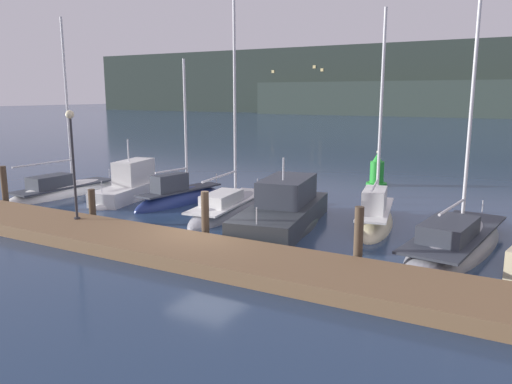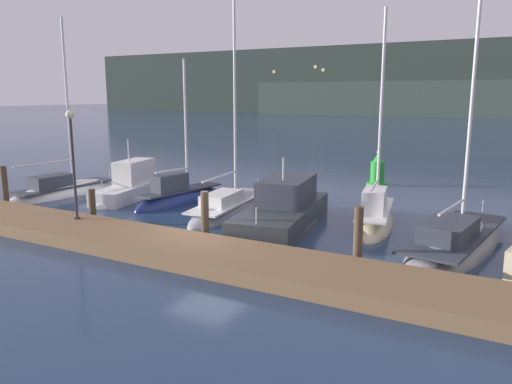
{
  "view_description": "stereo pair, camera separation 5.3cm",
  "coord_description": "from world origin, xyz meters",
  "px_view_note": "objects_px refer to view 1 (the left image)",
  "views": [
    {
      "loc": [
        9.88,
        -14.33,
        5.22
      ],
      "look_at": [
        0.0,
        3.63,
        1.2
      ],
      "focal_mm": 35.0,
      "sensor_mm": 36.0,
      "label": 1
    },
    {
      "loc": [
        9.93,
        -14.31,
        5.22
      ],
      "look_at": [
        0.0,
        3.63,
        1.2
      ],
      "focal_mm": 35.0,
      "sensor_mm": 36.0,
      "label": 2
    }
  ],
  "objects_px": {
    "sailboat_berth_1": "(64,193)",
    "sailboat_berth_3": "(180,200)",
    "sailboat_berth_7": "(455,245)",
    "motorboat_berth_5": "(283,218)",
    "sailboat_berth_6": "(375,221)",
    "motorboat_berth_2": "(130,192)",
    "sailboat_berth_4": "(230,210)",
    "channel_buoy": "(377,172)",
    "dock_lamppost": "(72,148)"
  },
  "relations": [
    {
      "from": "sailboat_berth_7",
      "to": "motorboat_berth_5",
      "type": "bearing_deg",
      "value": -178.8
    },
    {
      "from": "motorboat_berth_5",
      "to": "dock_lamppost",
      "type": "bearing_deg",
      "value": -146.5
    },
    {
      "from": "sailboat_berth_4",
      "to": "motorboat_berth_5",
      "type": "bearing_deg",
      "value": -18.37
    },
    {
      "from": "sailboat_berth_4",
      "to": "sailboat_berth_7",
      "type": "distance_m",
      "value": 9.73
    },
    {
      "from": "sailboat_berth_3",
      "to": "channel_buoy",
      "type": "xyz_separation_m",
      "value": [
        7.06,
        9.49,
        0.61
      ]
    },
    {
      "from": "sailboat_berth_1",
      "to": "sailboat_berth_6",
      "type": "height_order",
      "value": "sailboat_berth_1"
    },
    {
      "from": "sailboat_berth_1",
      "to": "motorboat_berth_5",
      "type": "height_order",
      "value": "sailboat_berth_1"
    },
    {
      "from": "motorboat_berth_2",
      "to": "sailboat_berth_6",
      "type": "xyz_separation_m",
      "value": [
        12.46,
        0.62,
        -0.11
      ]
    },
    {
      "from": "sailboat_berth_6",
      "to": "sailboat_berth_3",
      "type": "bearing_deg",
      "value": -177.89
    },
    {
      "from": "motorboat_berth_2",
      "to": "motorboat_berth_5",
      "type": "height_order",
      "value": "motorboat_berth_2"
    },
    {
      "from": "motorboat_berth_2",
      "to": "channel_buoy",
      "type": "height_order",
      "value": "motorboat_berth_2"
    },
    {
      "from": "sailboat_berth_1",
      "to": "dock_lamppost",
      "type": "height_order",
      "value": "sailboat_berth_1"
    },
    {
      "from": "sailboat_berth_4",
      "to": "dock_lamppost",
      "type": "height_order",
      "value": "sailboat_berth_4"
    },
    {
      "from": "motorboat_berth_5",
      "to": "sailboat_berth_7",
      "type": "bearing_deg",
      "value": 1.2
    },
    {
      "from": "sailboat_berth_1",
      "to": "motorboat_berth_5",
      "type": "bearing_deg",
      "value": -0.52
    },
    {
      "from": "dock_lamppost",
      "to": "channel_buoy",
      "type": "bearing_deg",
      "value": 63.76
    },
    {
      "from": "sailboat_berth_4",
      "to": "sailboat_berth_7",
      "type": "bearing_deg",
      "value": -5.37
    },
    {
      "from": "motorboat_berth_5",
      "to": "sailboat_berth_7",
      "type": "xyz_separation_m",
      "value": [
        6.54,
        0.14,
        -0.21
      ]
    },
    {
      "from": "sailboat_berth_3",
      "to": "dock_lamppost",
      "type": "bearing_deg",
      "value": -94.95
    },
    {
      "from": "sailboat_berth_1",
      "to": "sailboat_berth_7",
      "type": "relative_size",
      "value": 0.95
    },
    {
      "from": "sailboat_berth_7",
      "to": "channel_buoy",
      "type": "bearing_deg",
      "value": 117.98
    },
    {
      "from": "motorboat_berth_2",
      "to": "sailboat_berth_4",
      "type": "bearing_deg",
      "value": -0.7
    },
    {
      "from": "sailboat_berth_3",
      "to": "sailboat_berth_7",
      "type": "relative_size",
      "value": 0.74
    },
    {
      "from": "motorboat_berth_5",
      "to": "sailboat_berth_1",
      "type": "bearing_deg",
      "value": 179.48
    },
    {
      "from": "motorboat_berth_2",
      "to": "sailboat_berth_6",
      "type": "height_order",
      "value": "sailboat_berth_6"
    },
    {
      "from": "sailboat_berth_3",
      "to": "motorboat_berth_5",
      "type": "relative_size",
      "value": 1.0
    },
    {
      "from": "motorboat_berth_2",
      "to": "sailboat_berth_7",
      "type": "bearing_deg",
      "value": -3.59
    },
    {
      "from": "sailboat_berth_4",
      "to": "sailboat_berth_6",
      "type": "bearing_deg",
      "value": 6.19
    },
    {
      "from": "motorboat_berth_2",
      "to": "channel_buoy",
      "type": "relative_size",
      "value": 2.8
    },
    {
      "from": "motorboat_berth_2",
      "to": "dock_lamppost",
      "type": "distance_m",
      "value": 6.75
    },
    {
      "from": "sailboat_berth_1",
      "to": "sailboat_berth_3",
      "type": "height_order",
      "value": "sailboat_berth_1"
    },
    {
      "from": "sailboat_berth_1",
      "to": "sailboat_berth_4",
      "type": "distance_m",
      "value": 9.8
    },
    {
      "from": "sailboat_berth_1",
      "to": "sailboat_berth_6",
      "type": "relative_size",
      "value": 1.07
    },
    {
      "from": "motorboat_berth_2",
      "to": "motorboat_berth_5",
      "type": "xyz_separation_m",
      "value": [
        9.18,
        -1.12,
        -0.02
      ]
    },
    {
      "from": "sailboat_berth_3",
      "to": "motorboat_berth_5",
      "type": "bearing_deg",
      "value": -12.62
    },
    {
      "from": "sailboat_berth_1",
      "to": "dock_lamppost",
      "type": "bearing_deg",
      "value": -36.6
    },
    {
      "from": "motorboat_berth_2",
      "to": "sailboat_berth_6",
      "type": "bearing_deg",
      "value": 2.87
    },
    {
      "from": "motorboat_berth_5",
      "to": "channel_buoy",
      "type": "bearing_deg",
      "value": 85.67
    },
    {
      "from": "sailboat_berth_1",
      "to": "sailboat_berth_4",
      "type": "bearing_deg",
      "value": 5.45
    },
    {
      "from": "channel_buoy",
      "to": "dock_lamppost",
      "type": "relative_size",
      "value": 0.48
    },
    {
      "from": "motorboat_berth_2",
      "to": "sailboat_berth_3",
      "type": "xyz_separation_m",
      "value": [
        2.94,
        0.27,
        -0.18
      ]
    },
    {
      "from": "sailboat_berth_6",
      "to": "sailboat_berth_7",
      "type": "relative_size",
      "value": 0.88
    },
    {
      "from": "sailboat_berth_1",
      "to": "sailboat_berth_6",
      "type": "distance_m",
      "value": 16.27
    },
    {
      "from": "sailboat_berth_7",
      "to": "sailboat_berth_3",
      "type": "bearing_deg",
      "value": 174.37
    },
    {
      "from": "motorboat_berth_5",
      "to": "dock_lamppost",
      "type": "relative_size",
      "value": 1.82
    },
    {
      "from": "sailboat_berth_1",
      "to": "channel_buoy",
      "type": "relative_size",
      "value": 4.79
    },
    {
      "from": "sailboat_berth_7",
      "to": "sailboat_berth_1",
      "type": "bearing_deg",
      "value": -179.94
    },
    {
      "from": "sailboat_berth_4",
      "to": "sailboat_berth_6",
      "type": "distance_m",
      "value": 6.48
    },
    {
      "from": "sailboat_berth_1",
      "to": "motorboat_berth_2",
      "type": "height_order",
      "value": "sailboat_berth_1"
    },
    {
      "from": "sailboat_berth_1",
      "to": "motorboat_berth_2",
      "type": "relative_size",
      "value": 1.71
    }
  ]
}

